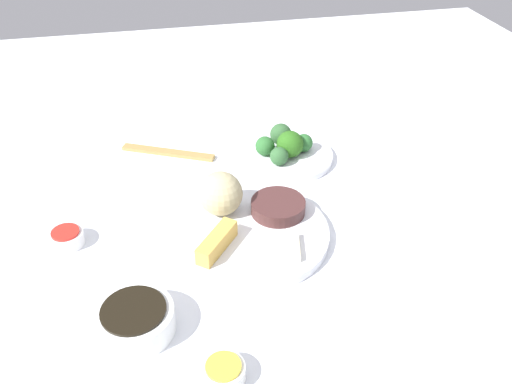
% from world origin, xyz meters
% --- Properties ---
extents(tabletop, '(2.20, 2.20, 0.02)m').
position_xyz_m(tabletop, '(0.00, 0.00, 0.01)').
color(tabletop, white).
rests_on(tabletop, ground).
extents(main_plate, '(0.28, 0.28, 0.02)m').
position_xyz_m(main_plate, '(0.01, 0.05, 0.03)').
color(main_plate, white).
rests_on(main_plate, tabletop).
extents(rice_scoop, '(0.08, 0.08, 0.08)m').
position_xyz_m(rice_scoop, '(-0.05, 0.01, 0.08)').
color(rice_scoop, tan).
rests_on(rice_scoop, main_plate).
extents(spring_roll, '(0.09, 0.08, 0.03)m').
position_xyz_m(spring_roll, '(0.05, -0.01, 0.05)').
color(spring_roll, gold).
rests_on(spring_roll, main_plate).
extents(crab_rangoon_wonton, '(0.08, 0.08, 0.01)m').
position_xyz_m(crab_rangoon_wonton, '(0.08, 0.08, 0.04)').
color(crab_rangoon_wonton, beige).
rests_on(crab_rangoon_wonton, main_plate).
extents(stir_fry_heap, '(0.10, 0.10, 0.02)m').
position_xyz_m(stir_fry_heap, '(-0.02, 0.11, 0.05)').
color(stir_fry_heap, '#472827').
rests_on(stir_fry_heap, main_plate).
extents(broccoli_plate, '(0.20, 0.20, 0.01)m').
position_xyz_m(broccoli_plate, '(-0.22, 0.17, 0.03)').
color(broccoli_plate, white).
rests_on(broccoli_plate, tabletop).
extents(broccoli_floret_0, '(0.06, 0.06, 0.06)m').
position_xyz_m(broccoli_floret_0, '(-0.21, 0.18, 0.06)').
color(broccoli_floret_0, '#2A611A').
rests_on(broccoli_floret_0, broccoli_plate).
extents(broccoli_floret_1, '(0.04, 0.04, 0.04)m').
position_xyz_m(broccoli_floret_1, '(-0.22, 0.13, 0.05)').
color(broccoli_floret_1, '#2C652D').
rests_on(broccoli_floret_1, broccoli_plate).
extents(broccoli_floret_2, '(0.04, 0.04, 0.04)m').
position_xyz_m(broccoli_floret_2, '(-0.22, 0.21, 0.05)').
color(broccoli_floret_2, '#2B652E').
rests_on(broccoli_floret_2, broccoli_plate).
extents(broccoli_floret_3, '(0.05, 0.05, 0.05)m').
position_xyz_m(broccoli_floret_3, '(-0.26, 0.17, 0.06)').
color(broccoli_floret_3, '#305A30').
rests_on(broccoli_floret_3, broccoli_plate).
extents(broccoli_floret_6, '(0.04, 0.04, 0.04)m').
position_xyz_m(broccoli_floret_6, '(-0.18, 0.15, 0.05)').
color(broccoli_floret_6, '#305F31').
rests_on(broccoli_floret_6, broccoli_plate).
extents(soy_sauce_bowl, '(0.11, 0.11, 0.04)m').
position_xyz_m(soy_sauce_bowl, '(0.18, -0.15, 0.04)').
color(soy_sauce_bowl, white).
rests_on(soy_sauce_bowl, tabletop).
extents(soy_sauce_bowl_liquid, '(0.09, 0.09, 0.00)m').
position_xyz_m(soy_sauce_bowl_liquid, '(0.18, -0.15, 0.06)').
color(soy_sauce_bowl_liquid, black).
rests_on(soy_sauce_bowl_liquid, soy_sauce_bowl).
extents(sauce_ramekin_sweet_and_sour, '(0.06, 0.06, 0.02)m').
position_xyz_m(sauce_ramekin_sweet_and_sour, '(-0.03, -0.26, 0.03)').
color(sauce_ramekin_sweet_and_sour, white).
rests_on(sauce_ramekin_sweet_and_sour, tabletop).
extents(sauce_ramekin_sweet_and_sour_liquid, '(0.05, 0.05, 0.00)m').
position_xyz_m(sauce_ramekin_sweet_and_sour_liquid, '(-0.03, -0.26, 0.05)').
color(sauce_ramekin_sweet_and_sour_liquid, red).
rests_on(sauce_ramekin_sweet_and_sour_liquid, sauce_ramekin_sweet_and_sour).
extents(sauce_ramekin_hot_mustard, '(0.06, 0.06, 0.02)m').
position_xyz_m(sauce_ramekin_hot_mustard, '(0.29, -0.04, 0.03)').
color(sauce_ramekin_hot_mustard, white).
rests_on(sauce_ramekin_hot_mustard, tabletop).
extents(sauce_ramekin_hot_mustard_liquid, '(0.05, 0.05, 0.00)m').
position_xyz_m(sauce_ramekin_hot_mustard_liquid, '(0.29, -0.04, 0.05)').
color(sauce_ramekin_hot_mustard_liquid, yellow).
rests_on(sauce_ramekin_hot_mustard_liquid, sauce_ramekin_hot_mustard).
extents(chopsticks_pair, '(0.11, 0.19, 0.01)m').
position_xyz_m(chopsticks_pair, '(-0.29, -0.07, 0.02)').
color(chopsticks_pair, '#A08146').
rests_on(chopsticks_pair, tabletop).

